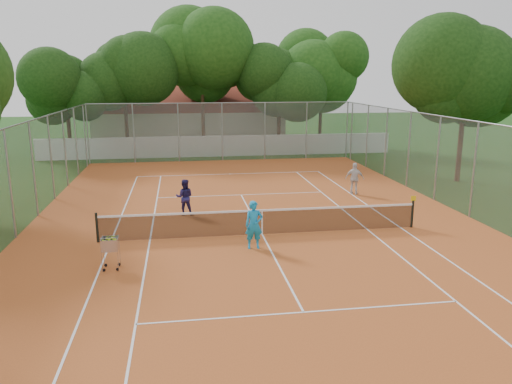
{
  "coord_description": "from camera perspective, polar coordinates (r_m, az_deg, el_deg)",
  "views": [
    {
      "loc": [
        -2.92,
        -17.57,
        5.8
      ],
      "look_at": [
        0.0,
        1.5,
        1.3
      ],
      "focal_mm": 35.0,
      "sensor_mm": 36.0,
      "label": 1
    }
  ],
  "objects": [
    {
      "name": "tennis_net",
      "position": [
        18.58,
        0.7,
        -3.41
      ],
      "size": [
        11.88,
        0.1,
        0.98
      ],
      "primitive_type": "cube",
      "color": "black",
      "rests_on": "court_pad"
    },
    {
      "name": "player_far_left",
      "position": [
        21.36,
        -8.16,
        -0.58
      ],
      "size": [
        0.8,
        0.65,
        1.53
      ],
      "primitive_type": "imported",
      "rotation": [
        0.0,
        0.0,
        3.05
      ],
      "color": "#1F1A50",
      "rests_on": "court_pad"
    },
    {
      "name": "clubhouse",
      "position": [
        46.72,
        -7.63,
        8.6
      ],
      "size": [
        16.4,
        9.0,
        4.4
      ],
      "primitive_type": "cube",
      "color": "beige",
      "rests_on": "ground"
    },
    {
      "name": "perimeter_fence",
      "position": [
        18.21,
        0.71,
        1.08
      ],
      "size": [
        18.0,
        34.0,
        4.0
      ],
      "primitive_type": "cube",
      "color": "slate",
      "rests_on": "ground"
    },
    {
      "name": "court_lines",
      "position": [
        18.72,
        0.7,
        -4.84
      ],
      "size": [
        10.98,
        23.78,
        0.01
      ],
      "primitive_type": "cube",
      "color": "white",
      "rests_on": "court_pad"
    },
    {
      "name": "player_far_right",
      "position": [
        25.32,
        11.21,
        1.52
      ],
      "size": [
        1.01,
        0.73,
        1.58
      ],
      "primitive_type": "imported",
      "rotation": [
        0.0,
        0.0,
        2.73
      ],
      "color": "silver",
      "rests_on": "court_pad"
    },
    {
      "name": "player_near",
      "position": [
        17.03,
        -0.23,
        -3.77
      ],
      "size": [
        0.61,
        0.4,
        1.66
      ],
      "primitive_type": "imported",
      "rotation": [
        0.0,
        0.0,
        0.0
      ],
      "color": "#178AC5",
      "rests_on": "court_pad"
    },
    {
      "name": "boundary_wall",
      "position": [
        37.03,
        -4.11,
        5.26
      ],
      "size": [
        26.0,
        0.3,
        1.5
      ],
      "primitive_type": "cube",
      "color": "white",
      "rests_on": "ground"
    },
    {
      "name": "court_pad",
      "position": [
        18.73,
        0.7,
        -4.88
      ],
      "size": [
        18.0,
        34.0,
        0.02
      ],
      "primitive_type": "cube",
      "color": "#B55623",
      "rests_on": "ground"
    },
    {
      "name": "ball_hopper",
      "position": [
        15.92,
        -16.28,
        -6.62
      ],
      "size": [
        0.66,
        0.66,
        1.09
      ],
      "primitive_type": "cube",
      "rotation": [
        0.0,
        0.0,
        0.32
      ],
      "color": "#B0B0B7",
      "rests_on": "court_pad"
    },
    {
      "name": "ground",
      "position": [
        18.73,
        0.7,
        -4.91
      ],
      "size": [
        120.0,
        120.0,
        0.0
      ],
      "primitive_type": "plane",
      "color": "#163B10",
      "rests_on": "ground"
    },
    {
      "name": "tropical_trees",
      "position": [
        39.68,
        -4.58,
        11.94
      ],
      "size": [
        29.0,
        19.0,
        10.0
      ],
      "primitive_type": "cube",
      "color": "black",
      "rests_on": "ground"
    }
  ]
}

